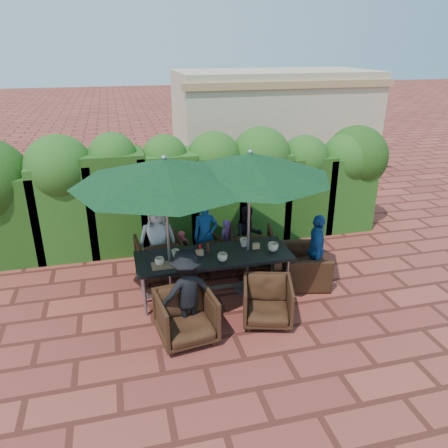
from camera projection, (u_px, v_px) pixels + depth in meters
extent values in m
plane|color=brown|center=(217.00, 296.00, 7.41)|extent=(80.00, 80.00, 0.00)
cube|color=black|center=(214.00, 256.00, 7.18)|extent=(2.55, 0.90, 0.05)
cube|color=gray|center=(214.00, 288.00, 7.41)|extent=(2.35, 0.05, 0.05)
cylinder|color=gray|center=(145.00, 296.00, 6.74)|extent=(0.05, 0.05, 0.70)
cylinder|color=gray|center=(142.00, 275.00, 7.37)|extent=(0.05, 0.05, 0.70)
cylinder|color=gray|center=(287.00, 278.00, 7.28)|extent=(0.05, 0.05, 0.70)
cylinder|color=gray|center=(273.00, 259.00, 7.90)|extent=(0.05, 0.05, 0.70)
cylinder|color=gray|center=(172.00, 299.00, 7.29)|extent=(0.44, 0.44, 0.03)
cylinder|color=gray|center=(168.00, 234.00, 6.84)|extent=(0.04, 0.04, 2.40)
cone|color=black|center=(165.00, 171.00, 6.44)|extent=(2.81, 2.81, 0.38)
sphere|color=gray|center=(164.00, 158.00, 6.37)|extent=(0.08, 0.08, 0.08)
cylinder|color=gray|center=(247.00, 288.00, 7.63)|extent=(0.44, 0.44, 0.03)
cylinder|color=gray|center=(248.00, 225.00, 7.17)|extent=(0.04, 0.04, 2.40)
cone|color=black|center=(250.00, 165.00, 6.78)|extent=(2.61, 2.61, 0.38)
sphere|color=gray|center=(250.00, 152.00, 6.70)|extent=(0.08, 0.08, 0.08)
imported|color=black|center=(159.00, 255.00, 7.93)|extent=(0.85, 0.80, 0.81)
imported|color=black|center=(201.00, 251.00, 8.22)|extent=(0.82, 0.79, 0.69)
imported|color=black|center=(251.00, 246.00, 8.29)|extent=(0.95, 0.91, 0.82)
imported|color=black|center=(186.00, 314.00, 6.20)|extent=(0.87, 0.83, 0.81)
imported|color=black|center=(267.00, 300.00, 6.60)|extent=(0.89, 0.86, 0.75)
imported|color=black|center=(304.00, 261.00, 7.70)|extent=(0.82, 1.07, 0.83)
imported|color=silver|center=(158.00, 240.00, 7.83)|extent=(0.73, 0.48, 1.40)
imported|color=#1B4C92|center=(205.00, 236.00, 8.11)|extent=(0.51, 0.43, 1.31)
imported|color=black|center=(248.00, 236.00, 8.25)|extent=(0.59, 0.39, 1.18)
imported|color=black|center=(187.00, 292.00, 6.28)|extent=(0.90, 0.53, 1.32)
imported|color=#1B4C92|center=(316.00, 250.00, 7.59)|extent=(0.62, 0.84, 1.28)
imported|color=#D44A5D|center=(183.00, 251.00, 8.14)|extent=(0.28, 0.23, 0.77)
imported|color=#7F4AA2|center=(227.00, 242.00, 8.38)|extent=(0.38, 0.33, 0.88)
imported|color=green|center=(247.00, 172.00, 11.08)|extent=(1.81, 1.43, 1.86)
imported|color=#D44A5D|center=(276.00, 173.00, 11.61)|extent=(0.82, 0.60, 1.53)
imported|color=#919199|center=(311.00, 170.00, 11.75)|extent=(1.12, 0.73, 1.61)
imported|color=beige|center=(160.00, 261.00, 6.83)|extent=(0.15, 0.15, 0.12)
imported|color=beige|center=(175.00, 253.00, 7.08)|extent=(0.13, 0.13, 0.12)
imported|color=beige|center=(222.00, 257.00, 6.95)|extent=(0.16, 0.16, 0.13)
imported|color=beige|center=(244.00, 242.00, 7.45)|extent=(0.15, 0.15, 0.14)
imported|color=beige|center=(273.00, 247.00, 7.28)|extent=(0.18, 0.18, 0.14)
cylinder|color=#B20C0A|center=(200.00, 249.00, 7.16)|extent=(0.04, 0.04, 0.17)
cylinder|color=#4C230C|center=(208.00, 248.00, 7.22)|extent=(0.04, 0.04, 0.17)
cube|color=#8C6343|center=(163.00, 265.00, 6.81)|extent=(0.35, 0.25, 0.02)
cube|color=tan|center=(200.00, 253.00, 7.13)|extent=(0.12, 0.06, 0.10)
cube|color=tan|center=(256.00, 246.00, 7.37)|extent=(0.12, 0.06, 0.10)
cube|color=#15370F|center=(11.00, 219.00, 8.34)|extent=(1.15, 0.95, 1.72)
sphere|color=#15370F|center=(3.00, 180.00, 8.05)|extent=(0.96, 0.96, 0.96)
cube|color=#15370F|center=(65.00, 210.00, 8.54)|extent=(1.15, 0.95, 1.89)
sphere|color=#15370F|center=(59.00, 168.00, 8.21)|extent=(1.27, 1.27, 1.27)
cube|color=#15370F|center=(117.00, 202.00, 8.73)|extent=(1.15, 0.95, 2.05)
sphere|color=#15370F|center=(113.00, 157.00, 8.38)|extent=(0.94, 0.94, 0.94)
cube|color=#15370F|center=(167.00, 200.00, 8.97)|extent=(1.15, 0.95, 1.98)
sphere|color=#15370F|center=(165.00, 157.00, 8.63)|extent=(0.90, 0.90, 0.90)
cube|color=#15370F|center=(214.00, 198.00, 9.22)|extent=(1.15, 0.95, 1.89)
sphere|color=#15370F|center=(214.00, 159.00, 8.89)|extent=(1.11, 1.11, 1.11)
cube|color=#15370F|center=(259.00, 195.00, 9.45)|extent=(1.15, 0.95, 1.86)
sphere|color=#15370F|center=(261.00, 157.00, 9.13)|extent=(1.27, 1.27, 1.27)
cube|color=#15370F|center=(302.00, 193.00, 9.70)|extent=(1.15, 0.95, 1.75)
sphere|color=#15370F|center=(304.00, 159.00, 9.40)|extent=(1.04, 1.04, 1.04)
cube|color=#15370F|center=(343.00, 191.00, 9.94)|extent=(1.15, 0.95, 1.69)
sphere|color=#15370F|center=(346.00, 159.00, 9.65)|extent=(1.15, 1.15, 1.15)
sphere|color=#15370F|center=(356.00, 157.00, 9.80)|extent=(1.40, 1.40, 1.40)
cube|color=beige|center=(273.00, 123.00, 13.85)|extent=(6.00, 3.00, 3.20)
cube|color=tan|center=(293.00, 85.00, 12.05)|extent=(6.20, 0.25, 0.20)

